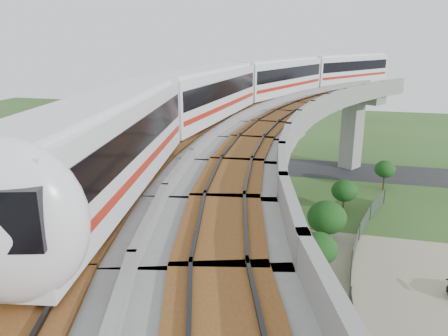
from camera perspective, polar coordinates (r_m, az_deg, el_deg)
The scene contains 10 objects.
ground at distance 30.10m, azimuth -0.89°, elevation -15.54°, with size 160.00×160.00×0.00m, color #304A1D.
asphalt_road at distance 57.27m, azimuth 6.92°, elevation 0.28°, with size 60.00×8.00×0.03m, color #232326.
viaduct at distance 25.71m, azimuth 7.32°, elevation 0.75°, with size 19.58×73.98×11.40m.
metro_train at distance 36.52m, azimuth 5.97°, elevation 10.71°, with size 17.21×60.17×3.64m.
fence at distance 29.11m, azimuth 18.78°, elevation -16.01°, with size 3.87×38.73×1.50m.
tree_0 at distance 50.54m, azimuth 20.30°, elevation -0.14°, with size 2.21×2.21×3.28m.
tree_1 at distance 43.11m, azimuth 15.45°, elevation -2.87°, with size 2.46×2.46×3.13m.
tree_2 at distance 36.41m, azimuth 13.29°, elevation -6.30°, with size 3.16×3.16×3.46m.
tree_3 at distance 31.40m, azimuth 12.24°, elevation -10.24°, with size 2.65×2.65×3.16m.
tree_4 at distance 25.90m, azimuth 10.67°, elevation -16.70°, with size 2.05×2.05×2.80m.
Camera 1 is at (6.67, -24.58, 16.03)m, focal length 35.00 mm.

